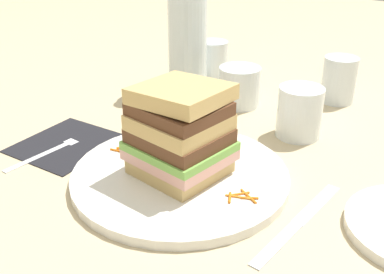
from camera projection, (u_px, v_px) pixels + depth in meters
ground_plane at (185, 176)px, 0.65m from camera, size 3.00×3.00×0.00m
main_plate at (180, 176)px, 0.63m from camera, size 0.29×0.29×0.01m
sandwich at (181, 132)px, 0.61m from camera, size 0.14×0.13×0.13m
carrot_shred_0 at (139, 145)px, 0.70m from camera, size 0.02×0.00×0.00m
carrot_shred_1 at (143, 149)px, 0.69m from camera, size 0.03×0.00×0.00m
carrot_shred_2 at (123, 148)px, 0.69m from camera, size 0.02×0.02×0.00m
carrot_shred_3 at (142, 143)px, 0.70m from camera, size 0.03×0.01×0.00m
carrot_shred_4 at (116, 150)px, 0.68m from camera, size 0.02×0.01×0.00m
carrot_shred_5 at (134, 149)px, 0.69m from camera, size 0.03×0.01×0.00m
carrot_shred_6 at (128, 148)px, 0.69m from camera, size 0.01×0.03×0.00m
carrot_shred_7 at (127, 141)px, 0.71m from camera, size 0.01×0.03×0.00m
carrot_shred_8 at (250, 198)px, 0.57m from camera, size 0.02×0.01×0.00m
carrot_shred_9 at (240, 194)px, 0.58m from camera, size 0.02×0.02×0.00m
carrot_shred_10 at (248, 196)px, 0.58m from camera, size 0.03×0.02×0.00m
carrot_shred_11 at (230, 198)px, 0.57m from camera, size 0.01×0.02×0.00m
carrot_shred_12 at (238, 197)px, 0.58m from camera, size 0.03×0.01×0.00m
napkin_dark at (67, 144)px, 0.73m from camera, size 0.14×0.15×0.00m
fork at (55, 147)px, 0.71m from camera, size 0.03×0.17×0.00m
knife at (296, 224)px, 0.55m from camera, size 0.04×0.20×0.00m
juice_glass at (299, 115)px, 0.74m from camera, size 0.07×0.07×0.08m
water_bottle at (187, 17)px, 0.89m from camera, size 0.08×0.08×0.32m
empty_tumbler_0 at (213, 59)px, 1.01m from camera, size 0.06×0.06×0.08m
empty_tumbler_1 at (339, 80)px, 0.87m from camera, size 0.06×0.06×0.09m
empty_tumbler_2 at (239, 86)px, 0.86m from camera, size 0.08×0.08×0.07m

